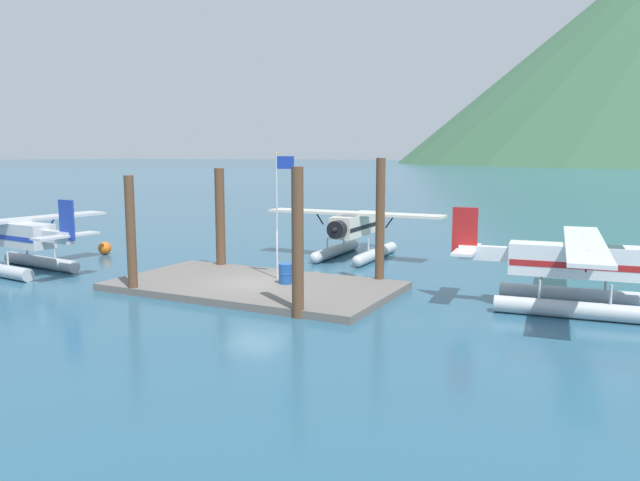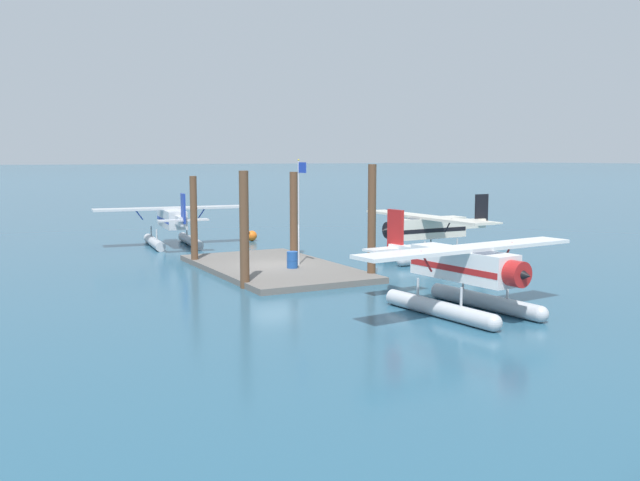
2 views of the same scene
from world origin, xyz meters
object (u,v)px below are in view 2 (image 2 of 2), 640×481
Objects in this scene: seaplane_silver_port_aft at (172,223)px; seaplane_cream_bow_centre at (428,234)px; fuel_drum at (292,260)px; flagpole at (300,199)px; seaplane_white_stbd_fwd at (463,274)px; mooring_buoy at (252,236)px.

seaplane_cream_bow_centre is (13.61, 11.70, 0.00)m from seaplane_silver_port_aft.
fuel_drum is 9.33m from seaplane_cream_bow_centre.
seaplane_cream_bow_centre is (0.07, 8.45, -2.31)m from flagpole.
mooring_buoy is at bearing 176.34° from seaplane_white_stbd_fwd.
seaplane_silver_port_aft reaches higher than mooring_buoy.
mooring_buoy is 6.15m from seaplane_silver_port_aft.
flagpole is 3.34m from fuel_drum.
seaplane_silver_port_aft is at bearing -170.49° from seaplane_white_stbd_fwd.
seaplane_cream_bow_centre and seaplane_white_stbd_fwd have the same top height.
seaplane_cream_bow_centre is at bearing 89.52° from flagpole.
fuel_drum is 0.08× the size of seaplane_white_stbd_fwd.
fuel_drum is at bearing -85.69° from seaplane_cream_bow_centre.
seaplane_white_stbd_fwd is at bearing -30.79° from seaplane_cream_bow_centre.
flagpole is at bearing 133.29° from fuel_drum.
flagpole is 14.12m from seaplane_silver_port_aft.
mooring_buoy is at bearing -157.72° from seaplane_cream_bow_centre.
fuel_drum is 0.08× the size of seaplane_silver_port_aft.
flagpole is 0.55× the size of seaplane_white_stbd_fwd.
flagpole is at bearing -174.93° from seaplane_white_stbd_fwd.
fuel_drum is 14.99m from mooring_buoy.
seaplane_white_stbd_fwd is (12.34, -7.35, 0.00)m from seaplane_cream_bow_centre.
flagpole is at bearing -90.48° from seaplane_cream_bow_centre.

